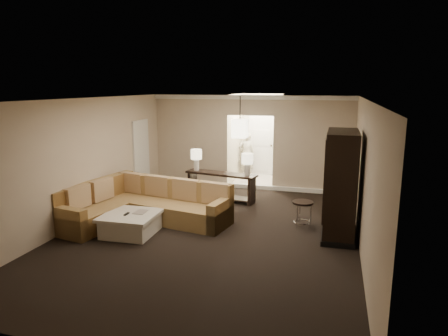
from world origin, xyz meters
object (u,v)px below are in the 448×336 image
(console_table, at_px, (221,184))
(armoire, at_px, (340,186))
(sectional_sofa, at_px, (142,206))
(drink_table, at_px, (303,209))
(person, at_px, (246,152))
(coffee_table, at_px, (131,223))

(console_table, relative_size, armoire, 0.93)
(sectional_sofa, distance_m, console_table, 2.52)
(drink_table, height_order, person, person)
(sectional_sofa, height_order, person, person)
(drink_table, xyz_separation_m, person, (-2.29, 4.62, 0.43))
(console_table, height_order, armoire, armoire)
(sectional_sofa, bearing_deg, person, 86.81)
(sectional_sofa, bearing_deg, drink_table, 20.76)
(coffee_table, relative_size, person, 0.67)
(coffee_table, height_order, console_table, console_table)
(coffee_table, distance_m, console_table, 3.16)
(coffee_table, relative_size, console_table, 0.56)
(coffee_table, relative_size, armoire, 0.52)
(console_table, bearing_deg, coffee_table, -100.50)
(console_table, xyz_separation_m, armoire, (3.06, -1.82, 0.59))
(console_table, bearing_deg, sectional_sofa, -109.69)
(console_table, relative_size, drink_table, 3.52)
(drink_table, bearing_deg, coffee_table, -157.60)
(sectional_sofa, relative_size, console_table, 1.75)
(sectional_sofa, xyz_separation_m, armoire, (4.32, 0.35, 0.67))
(drink_table, distance_m, person, 5.17)
(console_table, bearing_deg, armoire, -20.23)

